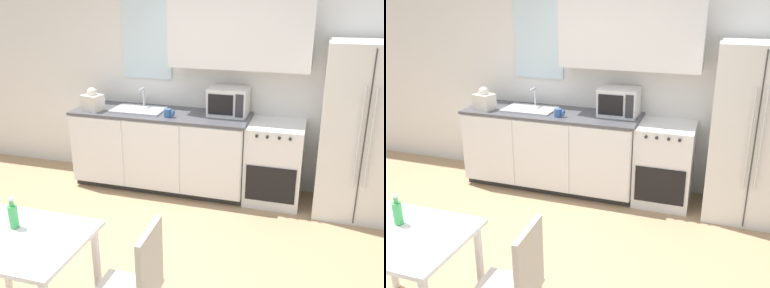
% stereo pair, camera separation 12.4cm
% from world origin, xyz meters
% --- Properties ---
extents(ground_plane, '(12.00, 12.00, 0.00)m').
position_xyz_m(ground_plane, '(0.00, 0.00, 0.00)').
color(ground_plane, tan).
extents(wall_back, '(12.00, 0.38, 2.70)m').
position_xyz_m(wall_back, '(0.06, 2.14, 1.43)').
color(wall_back, silver).
rests_on(wall_back, ground_plane).
extents(kitchen_counter, '(2.07, 0.67, 0.93)m').
position_xyz_m(kitchen_counter, '(-0.44, 1.81, 0.47)').
color(kitchen_counter, '#333333').
rests_on(kitchen_counter, ground_plane).
extents(oven_range, '(0.60, 0.63, 0.89)m').
position_xyz_m(oven_range, '(0.90, 1.83, 0.45)').
color(oven_range, white).
rests_on(oven_range, ground_plane).
extents(refrigerator, '(0.81, 0.72, 1.80)m').
position_xyz_m(refrigerator, '(1.75, 1.80, 0.90)').
color(refrigerator, silver).
rests_on(refrigerator, ground_plane).
extents(kitchen_sink, '(0.60, 0.40, 0.24)m').
position_xyz_m(kitchen_sink, '(-0.71, 1.82, 0.94)').
color(kitchen_sink, '#B7BABC').
rests_on(kitchen_sink, kitchen_counter).
extents(microwave, '(0.43, 0.36, 0.31)m').
position_xyz_m(microwave, '(0.34, 1.93, 1.08)').
color(microwave, silver).
rests_on(microwave, kitchen_counter).
extents(coffee_mug, '(0.12, 0.09, 0.09)m').
position_xyz_m(coffee_mug, '(-0.28, 1.64, 0.97)').
color(coffee_mug, '#335999').
rests_on(coffee_mug, kitchen_counter).
extents(grocery_bag_0, '(0.25, 0.22, 0.27)m').
position_xyz_m(grocery_bag_0, '(-1.22, 1.66, 1.04)').
color(grocery_bag_0, silver).
rests_on(grocery_bag_0, kitchen_counter).
extents(dining_table, '(0.92, 0.71, 0.74)m').
position_xyz_m(dining_table, '(-0.50, -0.68, 0.61)').
color(dining_table, white).
rests_on(dining_table, ground_plane).
extents(dining_chair_side, '(0.41, 0.41, 0.93)m').
position_xyz_m(dining_chair_side, '(0.34, -0.65, 0.54)').
color(dining_chair_side, beige).
rests_on(dining_chair_side, ground_plane).
extents(drink_bottle, '(0.06, 0.06, 0.22)m').
position_xyz_m(drink_bottle, '(-0.58, -0.58, 0.83)').
color(drink_bottle, '#3FB259').
rests_on(drink_bottle, dining_table).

